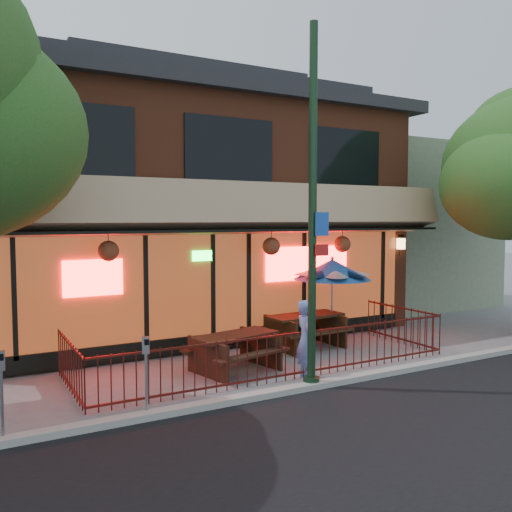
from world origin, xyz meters
The scene contains 12 objects.
ground centered at (0.00, 0.00, 0.00)m, with size 80.00×80.00×0.00m, color gray.
curb centered at (0.00, -0.50, 0.06)m, with size 80.00×0.25×0.12m, color #999993.
restaurant_building centered at (0.00, 7.11, 4.13)m, with size 12.96×9.49×8.05m.
neighbor_building centered at (9.00, 7.70, 3.00)m, with size 6.00×7.00×6.00m, color gray.
patio_fence centered at (0.00, 0.50, 0.63)m, with size 8.44×2.62×1.00m.
street_light centered at (0.00, -0.40, 3.15)m, with size 0.43×0.32×7.00m.
picnic_table_left centered at (-0.80, 1.33, 0.53)m, with size 2.17×1.84×0.81m.
picnic_table_right centered at (1.75, 2.40, 0.56)m, with size 2.06×1.62×0.85m.
patio_umbrella centered at (2.57, 2.37, 1.97)m, with size 2.02×2.02×2.31m.
pedestrian centered at (0.20, 0.10, 0.82)m, with size 0.60×0.39×1.64m, color #6179C2.
parking_meter_near centered at (-3.32, -0.40, 0.92)m, with size 0.15×0.13×1.36m.
parking_meter_far centered at (-5.50, -0.40, 0.93)m, with size 0.14×0.12×1.38m.
Camera 1 is at (-6.00, -8.99, 3.31)m, focal length 38.00 mm.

